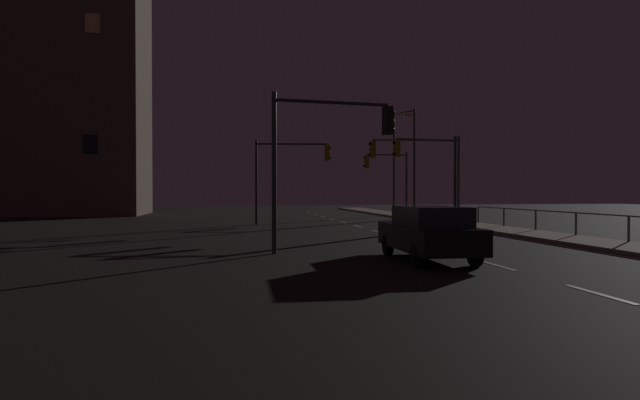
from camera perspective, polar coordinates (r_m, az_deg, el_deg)
ground_plane at (r=22.79m, az=8.56°, el=-4.12°), size 112.00×112.00×0.00m
sidewalk_right at (r=25.45m, az=22.31°, el=-3.49°), size 2.57×77.00×0.14m
lane_markings_center at (r=26.13m, az=6.20°, el=-3.46°), size 0.14×50.00×0.01m
lane_edge_line at (r=29.17m, az=14.55°, el=-3.03°), size 0.14×53.00×0.01m
car at (r=15.51m, az=11.74°, el=-3.43°), size 1.88×4.43×1.57m
traffic_light_mid_right at (r=38.92m, az=7.33°, el=3.15°), size 3.32×0.41×4.83m
traffic_light_far_center at (r=31.97m, az=-3.29°, el=3.91°), size 4.60×0.76×5.14m
traffic_light_far_right at (r=30.14m, az=10.58°, el=4.23°), size 5.17×0.87×5.02m
traffic_light_near_left at (r=17.36m, az=1.04°, el=6.47°), size 4.22×0.70×5.18m
traffic_light_mid_left at (r=29.83m, az=11.63°, el=4.11°), size 3.94×0.77×4.99m
street_lamp_median at (r=39.91m, az=9.97°, el=5.06°), size 1.06×1.48×8.04m
street_lamp_across_street at (r=44.27m, az=8.36°, el=4.98°), size 1.93×0.56×8.49m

